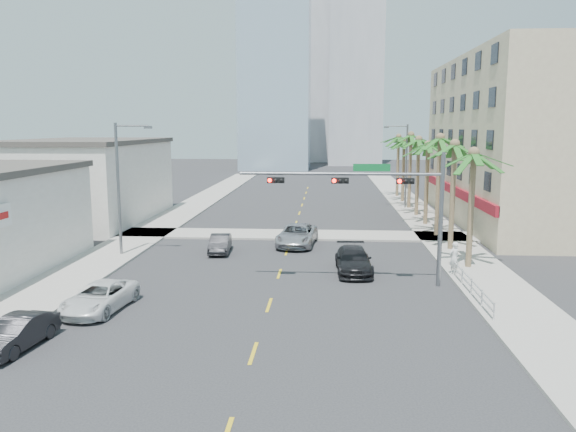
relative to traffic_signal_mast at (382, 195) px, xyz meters
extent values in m
plane|color=#262628|center=(-5.78, -7.95, -5.06)|extent=(260.00, 260.00, 0.00)
cube|color=gray|center=(6.22, 12.05, -4.99)|extent=(4.00, 120.00, 0.15)
cube|color=gray|center=(-17.78, 12.05, -4.99)|extent=(4.00, 120.00, 0.15)
cube|color=gray|center=(-5.78, 14.05, -4.99)|extent=(80.00, 4.00, 0.15)
cube|color=tan|center=(16.22, 22.05, 2.44)|extent=(15.00, 28.00, 15.00)
cube|color=maroon|center=(8.62, 22.05, -2.06)|extent=(0.30, 28.00, 0.80)
cube|color=beige|center=(-25.28, 20.05, -1.46)|extent=(11.00, 18.00, 7.20)
cube|color=#99B2C6|center=(-13.78, 87.05, 18.94)|extent=(14.00, 14.00, 48.00)
cube|color=#ADADB2|center=(3.22, 102.05, 24.94)|extent=(12.00, 12.00, 60.00)
cube|color=#ADADB2|center=(-8.78, 117.05, 15.94)|extent=(16.00, 16.00, 42.00)
cylinder|color=slate|center=(3.22, 0.05, -1.46)|extent=(0.24, 0.24, 7.20)
cylinder|color=slate|center=(-2.28, 0.05, 1.14)|extent=(11.00, 0.16, 0.16)
cube|color=#0C662D|center=(-0.58, 0.05, 1.49)|extent=(2.00, 0.05, 0.40)
cube|color=black|center=(1.22, -0.10, 0.79)|extent=(0.95, 0.28, 0.32)
sphere|color=#FF0C05|center=(0.90, -0.26, 0.79)|extent=(0.22, 0.22, 0.22)
cube|color=black|center=(-2.28, -0.10, 0.79)|extent=(0.95, 0.28, 0.32)
sphere|color=#FF0C05|center=(-2.60, -0.26, 0.79)|extent=(0.22, 0.22, 0.22)
cube|color=black|center=(-5.78, -0.10, 0.79)|extent=(0.95, 0.28, 0.32)
sphere|color=#FF0C05|center=(-6.10, -0.26, 0.79)|extent=(0.22, 0.22, 0.22)
cylinder|color=brown|center=(5.82, 4.05, -1.46)|extent=(0.36, 0.36, 7.20)
cylinder|color=brown|center=(5.82, 9.25, -1.28)|extent=(0.36, 0.36, 7.56)
cylinder|color=brown|center=(5.82, 14.45, -1.10)|extent=(0.36, 0.36, 7.92)
cylinder|color=brown|center=(5.82, 19.65, -1.46)|extent=(0.36, 0.36, 7.20)
cylinder|color=brown|center=(5.82, 24.85, -1.28)|extent=(0.36, 0.36, 7.56)
cylinder|color=brown|center=(5.82, 30.05, -1.10)|extent=(0.36, 0.36, 7.92)
cylinder|color=brown|center=(5.82, 35.25, -1.46)|extent=(0.36, 0.36, 7.20)
cylinder|color=brown|center=(5.82, 40.45, -1.28)|extent=(0.36, 0.36, 7.56)
cylinder|color=slate|center=(-16.98, 6.05, -0.56)|extent=(0.20, 0.20, 9.00)
cylinder|color=slate|center=(-15.88, 6.05, 3.74)|extent=(2.20, 0.12, 0.12)
cube|color=slate|center=(-14.78, 6.05, 3.64)|extent=(0.50, 0.25, 0.18)
cylinder|color=slate|center=(5.42, 30.05, -0.56)|extent=(0.20, 0.20, 9.00)
cylinder|color=slate|center=(4.32, 30.05, 3.74)|extent=(2.20, 0.12, 0.12)
cube|color=slate|center=(3.22, 30.05, 3.64)|extent=(0.50, 0.25, 0.18)
cylinder|color=silver|center=(4.52, -1.95, -4.51)|extent=(0.08, 8.00, 0.08)
cylinder|color=silver|center=(4.52, -1.95, -4.16)|extent=(0.08, 8.00, 0.08)
cylinder|color=silver|center=(4.52, -5.95, -4.56)|extent=(0.08, 0.08, 1.00)
cylinder|color=silver|center=(4.52, -3.95, -4.56)|extent=(0.08, 0.08, 1.00)
cylinder|color=silver|center=(4.52, -1.95, -4.56)|extent=(0.08, 0.08, 1.00)
cylinder|color=silver|center=(4.52, 0.05, -4.56)|extent=(0.08, 0.08, 1.00)
cylinder|color=silver|center=(4.52, 2.05, -4.56)|extent=(0.08, 0.08, 1.00)
imported|color=black|center=(-15.18, -10.12, -4.42)|extent=(1.78, 4.05, 1.29)
imported|color=white|center=(-13.80, -5.34, -4.39)|extent=(2.73, 5.02, 1.34)
imported|color=black|center=(-10.43, 7.52, -4.43)|extent=(1.65, 3.92, 1.26)
imported|color=#B2B1B6|center=(-5.17, 10.29, -4.28)|extent=(3.15, 5.88, 1.57)
imported|color=black|center=(-1.34, 2.75, -4.32)|extent=(2.27, 5.18, 1.48)
imported|color=silver|center=(4.52, 2.23, -3.95)|extent=(0.84, 0.76, 1.92)
camera|label=1|loc=(-2.98, -30.55, 3.67)|focal=35.00mm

